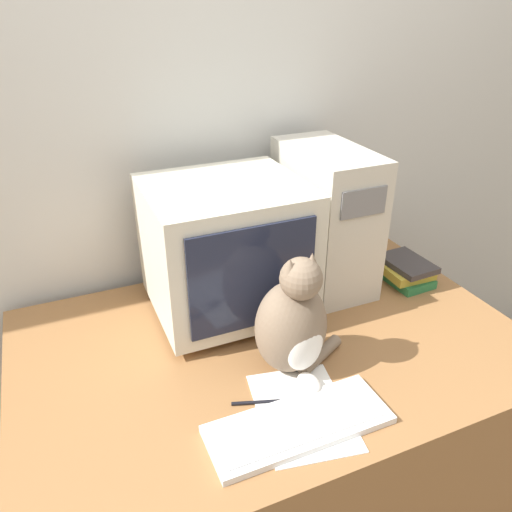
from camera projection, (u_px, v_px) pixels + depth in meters
The scene contains 9 objects.
wall_back at pixel (206, 127), 1.63m from camera, with size 7.00×0.05×2.50m.
desk at pixel (271, 434), 1.61m from camera, with size 1.43×0.93×0.76m.
crt_monitor at pixel (226, 248), 1.48m from camera, with size 0.45×0.41×0.41m.
computer_tower at pixel (325, 217), 1.63m from camera, with size 0.21×0.40×0.46m.
keyboard at pixel (299, 424), 1.14m from camera, with size 0.43×0.16×0.02m.
cat at pixel (294, 324), 1.26m from camera, with size 0.27×0.23×0.35m.
book_stack at pixel (405, 271), 1.71m from camera, with size 0.15×0.20×0.08m.
pen at pixel (259, 402), 1.21m from camera, with size 0.13×0.05×0.01m.
paper_sheet at pixel (302, 411), 1.19m from camera, with size 0.26×0.33×0.00m.
Camera 1 is at (-0.50, -0.57, 1.65)m, focal length 35.00 mm.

